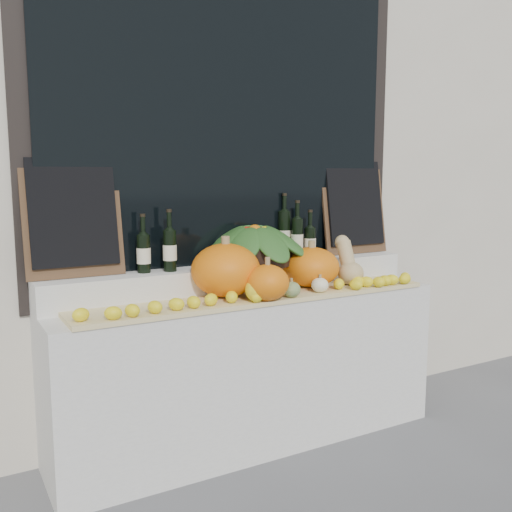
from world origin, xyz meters
TOP-DOWN VIEW (x-y plane):
  - storefront_facade at (0.00, 2.25)m, footprint 7.00×0.94m
  - display_sill at (0.00, 1.52)m, footprint 2.30×0.55m
  - rear_tier at (0.00, 1.68)m, footprint 2.30×0.25m
  - straw_bedding at (0.00, 1.40)m, footprint 2.10×0.32m
  - pumpkin_left at (-0.18, 1.48)m, footprint 0.49×0.49m
  - pumpkin_right at (0.39, 1.47)m, footprint 0.42×0.42m
  - pumpkin_center at (-0.03, 1.28)m, footprint 0.28×0.28m
  - butternut_squash at (0.63, 1.42)m, footprint 0.16×0.21m
  - decorative_gourds at (0.03, 1.29)m, footprint 0.54×0.15m
  - lemon_heap at (0.00, 1.29)m, footprint 2.20×0.16m
  - produce_bowl at (0.11, 1.66)m, footprint 0.70×0.70m
  - wine_bottle_far_left at (-0.57, 1.68)m, footprint 0.08×0.08m
  - wine_bottle_near_left at (-0.43, 1.66)m, footprint 0.08×0.08m
  - wine_bottle_tall at (0.37, 1.74)m, footprint 0.08×0.08m
  - wine_bottle_near_right at (0.42, 1.67)m, footprint 0.08×0.08m
  - wine_bottle_far_right at (0.51, 1.67)m, footprint 0.08×0.08m
  - chalkboard_left at (-0.92, 1.74)m, footprint 0.50×0.13m
  - chalkboard_right at (0.92, 1.74)m, footprint 0.50×0.13m

SIDE VIEW (x-z plane):
  - display_sill at x=0.00m, z-range 0.00..0.88m
  - straw_bedding at x=0.00m, z-range 0.88..0.90m
  - lemon_heap at x=0.00m, z-range 0.91..0.97m
  - decorative_gourds at x=0.03m, z-range 0.88..1.03m
  - rear_tier at x=0.00m, z-range 0.88..1.04m
  - pumpkin_center at x=-0.03m, z-range 0.91..1.10m
  - pumpkin_right at x=0.39m, z-range 0.91..1.14m
  - butternut_squash at x=0.63m, z-range 0.88..1.17m
  - pumpkin_left at x=-0.18m, z-range 0.91..1.20m
  - wine_bottle_far_right at x=0.51m, z-range 0.99..1.30m
  - wine_bottle_far_left at x=-0.57m, z-range 0.99..1.31m
  - produce_bowl at x=0.11m, z-range 1.04..1.28m
  - wine_bottle_near_left at x=-0.43m, z-range 0.99..1.33m
  - wine_bottle_near_right at x=0.42m, z-range 0.99..1.36m
  - wine_bottle_tall at x=0.37m, z-range 0.99..1.40m
  - chalkboard_left at x=-0.92m, z-range 1.05..1.67m
  - chalkboard_right at x=0.92m, z-range 1.05..1.67m
  - storefront_facade at x=0.00m, z-range 0.00..4.50m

